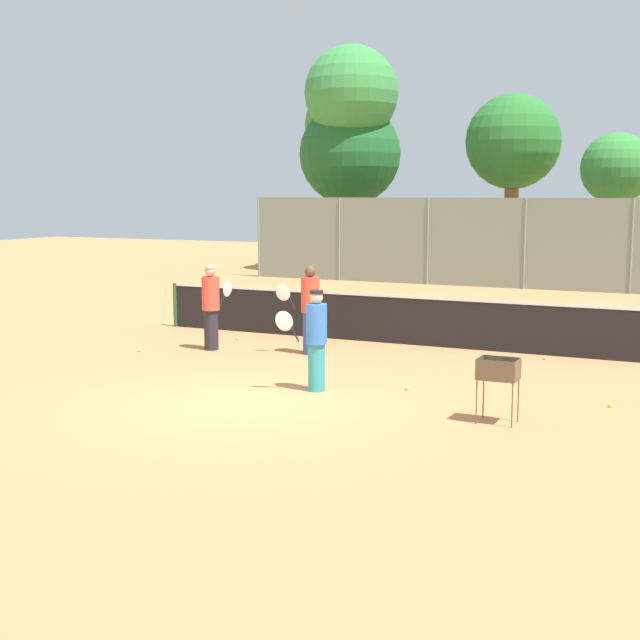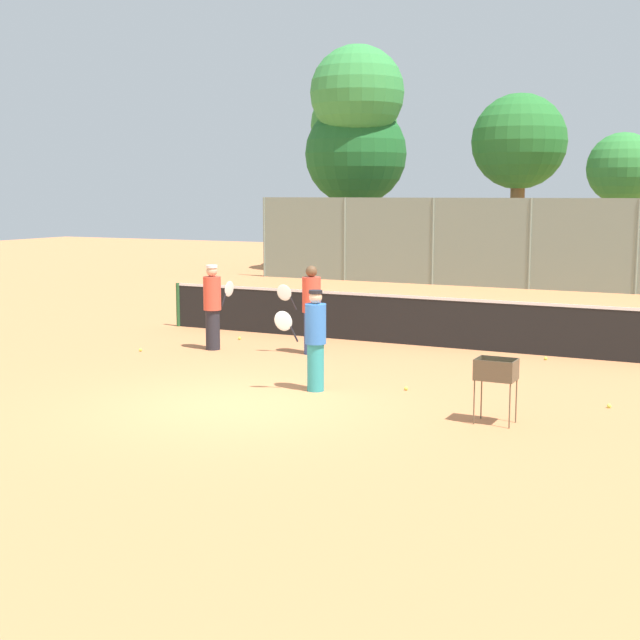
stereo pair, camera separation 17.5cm
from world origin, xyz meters
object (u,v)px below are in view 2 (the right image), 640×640
Objects in this scene: tennis_net at (393,318)px; ball_cart at (495,375)px; parked_car at (408,260)px; player_white_outfit at (315,339)px; player_yellow_shirt at (213,306)px; player_red_cap at (311,309)px.

ball_cart is (3.83, -5.69, 0.15)m from tennis_net.
tennis_net is 15.56m from parked_car.
player_yellow_shirt is (-3.69, 2.56, 0.05)m from player_white_outfit.
parked_car reaches higher than tennis_net.
player_red_cap is at bearing -69.75° from player_yellow_shirt.
player_red_cap is (-1.02, -1.94, 0.37)m from tennis_net.
parked_car is (-9.09, 20.33, -0.05)m from ball_cart.
player_yellow_shirt is at bearing -12.57° from player_red_cap.
player_yellow_shirt is at bearing 154.43° from ball_cart.
player_yellow_shirt is 17.16m from parked_car.
tennis_net is at bearing 123.94° from ball_cart.
tennis_net is 6.87m from ball_cart.
ball_cart is (4.85, -3.76, -0.22)m from player_red_cap.
player_red_cap reaches higher than tennis_net.
player_red_cap is at bearing -117.63° from tennis_net.
parked_car is at bearing -105.20° from player_white_outfit.
parked_car is at bearing 109.76° from tennis_net.
player_red_cap is 2.12m from player_yellow_shirt.
player_white_outfit is (0.60, -4.95, 0.31)m from tennis_net.
parked_car is (-5.26, 14.64, 0.10)m from tennis_net.
player_yellow_shirt is 7.68m from ball_cart.
player_white_outfit is at bearing 93.60° from player_red_cap.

